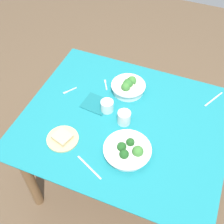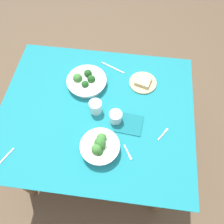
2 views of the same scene
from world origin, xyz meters
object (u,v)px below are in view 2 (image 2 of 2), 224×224
at_px(broccoli_bowl_far, 86,81).
at_px(water_glass_side, 116,117).
at_px(table_knife_right, 2,161).
at_px(broccoli_bowl_near, 100,147).
at_px(fork_by_far_bowl, 128,153).
at_px(fork_by_near_bowl, 163,134).
at_px(table_knife_left, 113,68).
at_px(water_glass_center, 95,107).
at_px(bread_side_plate, 143,82).
at_px(napkin_folded_upper, 129,124).

distance_m(broccoli_bowl_far, water_glass_side, 0.35).
bearing_deg(table_knife_right, broccoli_bowl_near, 131.37).
height_order(fork_by_far_bowl, table_knife_right, same).
relative_size(fork_by_near_bowl, table_knife_left, 0.46).
relative_size(water_glass_center, table_knife_left, 0.45).
height_order(broccoli_bowl_far, fork_by_far_bowl, broccoli_bowl_far).
bearing_deg(fork_by_far_bowl, bread_side_plate, 143.64).
bearing_deg(table_knife_right, water_glass_center, 156.93).
bearing_deg(water_glass_side, bread_side_plate, 63.75).
bearing_deg(fork_by_near_bowl, fork_by_far_bowl, 160.93).
relative_size(bread_side_plate, fork_by_near_bowl, 2.11).
xyz_separation_m(water_glass_center, napkin_folded_upper, (0.23, -0.07, -0.04)).
height_order(bread_side_plate, fork_by_near_bowl, bread_side_plate).
relative_size(fork_by_near_bowl, table_knife_right, 0.48).
xyz_separation_m(water_glass_side, napkin_folded_upper, (0.09, -0.02, -0.04)).
distance_m(fork_by_far_bowl, napkin_folded_upper, 0.19).
xyz_separation_m(broccoli_bowl_near, water_glass_center, (-0.07, 0.26, -0.00)).
bearing_deg(water_glass_side, fork_by_far_bowl, -64.72).
bearing_deg(napkin_folded_upper, table_knife_right, -154.87).
xyz_separation_m(bread_side_plate, fork_by_near_bowl, (0.15, -0.37, -0.01)).
height_order(broccoli_bowl_far, bread_side_plate, broccoli_bowl_far).
distance_m(fork_by_far_bowl, fork_by_near_bowl, 0.26).
height_order(fork_by_near_bowl, napkin_folded_upper, napkin_folded_upper).
bearing_deg(fork_by_near_bowl, broccoli_bowl_far, 93.93).
distance_m(water_glass_side, table_knife_left, 0.44).
distance_m(bread_side_plate, table_knife_left, 0.25).
relative_size(broccoli_bowl_near, fork_by_near_bowl, 2.56).
bearing_deg(fork_by_near_bowl, table_knife_right, 142.06).
bearing_deg(broccoli_bowl_far, fork_by_near_bowl, -30.63).
relative_size(water_glass_center, table_knife_right, 0.47).
bearing_deg(fork_by_near_bowl, water_glass_center, 110.19).
distance_m(water_glass_side, table_knife_right, 0.72).
distance_m(fork_by_near_bowl, table_knife_left, 0.62).
distance_m(water_glass_center, napkin_folded_upper, 0.24).
distance_m(bread_side_plate, water_glass_side, 0.35).
xyz_separation_m(broccoli_bowl_far, fork_by_far_bowl, (0.34, -0.47, -0.03)).
height_order(fork_by_near_bowl, table_knife_left, same).
bearing_deg(fork_by_near_bowl, bread_side_plate, 56.54).
xyz_separation_m(broccoli_bowl_near, bread_side_plate, (0.22, 0.53, -0.03)).
relative_size(broccoli_bowl_near, table_knife_left, 1.18).
distance_m(broccoli_bowl_far, table_knife_right, 0.73).
bearing_deg(fork_by_far_bowl, water_glass_center, -168.61).
relative_size(broccoli_bowl_far, bread_side_plate, 1.45).
bearing_deg(table_knife_right, fork_by_far_bowl, 128.04).
distance_m(broccoli_bowl_near, fork_by_near_bowl, 0.40).
height_order(table_knife_right, napkin_folded_upper, napkin_folded_upper).
bearing_deg(table_knife_left, broccoli_bowl_far, 70.45).
relative_size(broccoli_bowl_far, fork_by_near_bowl, 3.05).
xyz_separation_m(water_glass_center, table_knife_right, (-0.49, -0.41, -0.04)).
bearing_deg(fork_by_near_bowl, broccoli_bowl_near, 146.52).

